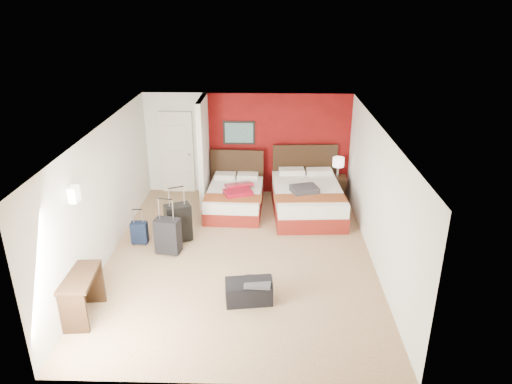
{
  "coord_description": "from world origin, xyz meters",
  "views": [
    {
      "loc": [
        0.52,
        -7.94,
        4.67
      ],
      "look_at": [
        0.28,
        0.8,
        1.0
      ],
      "focal_mm": 33.31,
      "sensor_mm": 36.0,
      "label": 1
    }
  ],
  "objects_px": {
    "table_lamp": "(338,167)",
    "desk": "(82,296)",
    "nightstand": "(337,188)",
    "bed_left": "(235,200)",
    "suitcase_black": "(178,224)",
    "bed_right": "(307,200)",
    "suitcase_navy": "(140,234)",
    "duffel_bag": "(249,291)",
    "suitcase_charcoal": "(168,237)",
    "red_suitcase_open": "(239,189)"
  },
  "relations": [
    {
      "from": "suitcase_black",
      "to": "desk",
      "type": "bearing_deg",
      "value": -137.58
    },
    {
      "from": "suitcase_navy",
      "to": "desk",
      "type": "distance_m",
      "value": 2.38
    },
    {
      "from": "table_lamp",
      "to": "suitcase_charcoal",
      "type": "height_order",
      "value": "table_lamp"
    },
    {
      "from": "red_suitcase_open",
      "to": "suitcase_black",
      "type": "height_order",
      "value": "suitcase_black"
    },
    {
      "from": "nightstand",
      "to": "red_suitcase_open",
      "type": "bearing_deg",
      "value": -156.66
    },
    {
      "from": "bed_right",
      "to": "red_suitcase_open",
      "type": "relative_size",
      "value": 2.6
    },
    {
      "from": "suitcase_black",
      "to": "duffel_bag",
      "type": "relative_size",
      "value": 1.01
    },
    {
      "from": "red_suitcase_open",
      "to": "table_lamp",
      "type": "xyz_separation_m",
      "value": [
        2.33,
        0.79,
        0.26
      ]
    },
    {
      "from": "nightstand",
      "to": "suitcase_black",
      "type": "bearing_deg",
      "value": -143.37
    },
    {
      "from": "nightstand",
      "to": "suitcase_black",
      "type": "distance_m",
      "value": 4.09
    },
    {
      "from": "red_suitcase_open",
      "to": "suitcase_charcoal",
      "type": "relative_size",
      "value": 1.21
    },
    {
      "from": "suitcase_charcoal",
      "to": "suitcase_navy",
      "type": "height_order",
      "value": "suitcase_charcoal"
    },
    {
      "from": "red_suitcase_open",
      "to": "bed_left",
      "type": "bearing_deg",
      "value": 113.95
    },
    {
      "from": "bed_right",
      "to": "table_lamp",
      "type": "xyz_separation_m",
      "value": [
        0.77,
        0.8,
        0.52
      ]
    },
    {
      "from": "suitcase_charcoal",
      "to": "suitcase_navy",
      "type": "relative_size",
      "value": 1.55
    },
    {
      "from": "suitcase_navy",
      "to": "duffel_bag",
      "type": "xyz_separation_m",
      "value": [
        2.27,
        -1.89,
        -0.03
      ]
    },
    {
      "from": "bed_left",
      "to": "suitcase_black",
      "type": "relative_size",
      "value": 2.33
    },
    {
      "from": "bed_left",
      "to": "table_lamp",
      "type": "bearing_deg",
      "value": 18.24
    },
    {
      "from": "bed_right",
      "to": "suitcase_black",
      "type": "distance_m",
      "value": 3.03
    },
    {
      "from": "bed_left",
      "to": "suitcase_navy",
      "type": "distance_m",
      "value": 2.43
    },
    {
      "from": "suitcase_charcoal",
      "to": "desk",
      "type": "distance_m",
      "value": 2.21
    },
    {
      "from": "bed_right",
      "to": "suitcase_black",
      "type": "relative_size",
      "value": 2.85
    },
    {
      "from": "desk",
      "to": "bed_right",
      "type": "bearing_deg",
      "value": 41.55
    },
    {
      "from": "bed_right",
      "to": "table_lamp",
      "type": "height_order",
      "value": "table_lamp"
    },
    {
      "from": "bed_left",
      "to": "nightstand",
      "type": "height_order",
      "value": "nightstand"
    },
    {
      "from": "red_suitcase_open",
      "to": "desk",
      "type": "height_order",
      "value": "desk"
    },
    {
      "from": "red_suitcase_open",
      "to": "table_lamp",
      "type": "height_order",
      "value": "table_lamp"
    },
    {
      "from": "nightstand",
      "to": "suitcase_black",
      "type": "relative_size",
      "value": 0.79
    },
    {
      "from": "table_lamp",
      "to": "duffel_bag",
      "type": "relative_size",
      "value": 0.64
    },
    {
      "from": "bed_left",
      "to": "duffel_bag",
      "type": "height_order",
      "value": "bed_left"
    },
    {
      "from": "desk",
      "to": "table_lamp",
      "type": "bearing_deg",
      "value": 41.52
    },
    {
      "from": "nightstand",
      "to": "bed_left",
      "type": "bearing_deg",
      "value": -159.54
    },
    {
      "from": "table_lamp",
      "to": "suitcase_navy",
      "type": "bearing_deg",
      "value": -151.15
    },
    {
      "from": "red_suitcase_open",
      "to": "nightstand",
      "type": "height_order",
      "value": "red_suitcase_open"
    },
    {
      "from": "duffel_bag",
      "to": "bed_right",
      "type": "bearing_deg",
      "value": 62.91
    },
    {
      "from": "bed_left",
      "to": "suitcase_navy",
      "type": "relative_size",
      "value": 4.0
    },
    {
      "from": "bed_right",
      "to": "suitcase_black",
      "type": "height_order",
      "value": "suitcase_black"
    },
    {
      "from": "bed_right",
      "to": "suitcase_black",
      "type": "xyz_separation_m",
      "value": [
        -2.7,
        -1.38,
        0.05
      ]
    },
    {
      "from": "suitcase_navy",
      "to": "duffel_bag",
      "type": "relative_size",
      "value": 0.59
    },
    {
      "from": "bed_left",
      "to": "desk",
      "type": "xyz_separation_m",
      "value": [
        -2.06,
        -3.99,
        0.11
      ]
    },
    {
      "from": "table_lamp",
      "to": "desk",
      "type": "bearing_deg",
      "value": -133.8
    },
    {
      "from": "suitcase_navy",
      "to": "duffel_bag",
      "type": "height_order",
      "value": "suitcase_navy"
    },
    {
      "from": "suitcase_charcoal",
      "to": "bed_right",
      "type": "bearing_deg",
      "value": 44.38
    },
    {
      "from": "bed_left",
      "to": "nightstand",
      "type": "bearing_deg",
      "value": 18.24
    },
    {
      "from": "bed_right",
      "to": "table_lamp",
      "type": "distance_m",
      "value": 1.22
    },
    {
      "from": "red_suitcase_open",
      "to": "suitcase_black",
      "type": "relative_size",
      "value": 1.1
    },
    {
      "from": "red_suitcase_open",
      "to": "table_lamp",
      "type": "bearing_deg",
      "value": -2.25
    },
    {
      "from": "suitcase_charcoal",
      "to": "table_lamp",
      "type": "bearing_deg",
      "value": 47.4
    },
    {
      "from": "nightstand",
      "to": "desk",
      "type": "height_order",
      "value": "desk"
    },
    {
      "from": "suitcase_black",
      "to": "bed_left",
      "type": "bearing_deg",
      "value": 29.75
    }
  ]
}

